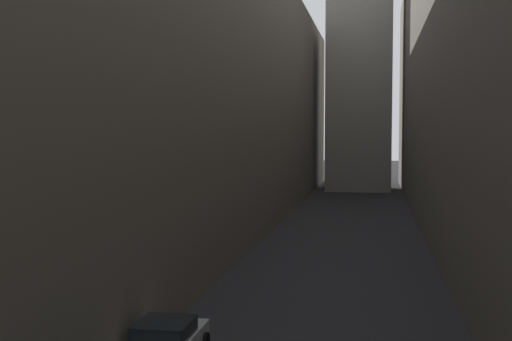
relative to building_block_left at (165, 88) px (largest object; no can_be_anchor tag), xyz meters
The scene contains 2 objects.
ground_plane 16.37m from the building_block_left, ahead, with size 264.00×264.00×0.00m, color #232326.
building_block_left is the anchor object (origin of this frame).
Camera 1 is at (2.04, 6.17, 7.33)m, focal length 45.72 mm.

